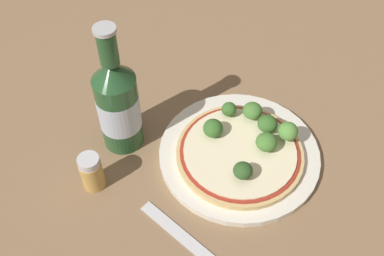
% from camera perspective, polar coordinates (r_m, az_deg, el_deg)
% --- Properties ---
extents(ground_plane, '(3.00, 3.00, 0.00)m').
position_cam_1_polar(ground_plane, '(0.75, 5.28, -4.08)').
color(ground_plane, '#846647').
extents(plate, '(0.27, 0.27, 0.01)m').
position_cam_1_polar(plate, '(0.75, 5.85, -3.14)').
color(plate, silver).
rests_on(plate, ground_plane).
extents(pizza, '(0.21, 0.21, 0.01)m').
position_cam_1_polar(pizza, '(0.74, 6.08, -3.15)').
color(pizza, tan).
rests_on(pizza, plate).
extents(broccoli_floret_0, '(0.03, 0.03, 0.03)m').
position_cam_1_polar(broccoli_floret_0, '(0.74, 2.70, -0.02)').
color(broccoli_floret_0, '#7A9E5B').
rests_on(broccoli_floret_0, pizza).
extents(broccoli_floret_1, '(0.03, 0.03, 0.03)m').
position_cam_1_polar(broccoli_floret_1, '(0.77, 7.69, 2.19)').
color(broccoli_floret_1, '#7A9E5B').
rests_on(broccoli_floret_1, pizza).
extents(broccoli_floret_2, '(0.03, 0.03, 0.03)m').
position_cam_1_polar(broccoli_floret_2, '(0.77, 4.73, 2.38)').
color(broccoli_floret_2, '#7A9E5B').
rests_on(broccoli_floret_2, pizza).
extents(broccoli_floret_3, '(0.03, 0.03, 0.03)m').
position_cam_1_polar(broccoli_floret_3, '(0.69, 6.48, -5.41)').
color(broccoli_floret_3, '#7A9E5B').
rests_on(broccoli_floret_3, pizza).
extents(broccoli_floret_4, '(0.03, 0.03, 0.03)m').
position_cam_1_polar(broccoli_floret_4, '(0.75, 9.56, 0.53)').
color(broccoli_floret_4, '#7A9E5B').
rests_on(broccoli_floret_4, pizza).
extents(broccoli_floret_5, '(0.03, 0.03, 0.03)m').
position_cam_1_polar(broccoli_floret_5, '(0.73, 9.44, -1.78)').
color(broccoli_floret_5, '#7A9E5B').
rests_on(broccoli_floret_5, pizza).
extents(broccoli_floret_6, '(0.03, 0.03, 0.03)m').
position_cam_1_polar(broccoli_floret_6, '(0.74, 12.08, -0.41)').
color(broccoli_floret_6, '#7A9E5B').
rests_on(broccoli_floret_6, pizza).
extents(beer_bottle, '(0.07, 0.07, 0.24)m').
position_cam_1_polar(beer_bottle, '(0.72, -9.39, 3.04)').
color(beer_bottle, '#234C28').
rests_on(beer_bottle, ground_plane).
extents(pepper_shaker, '(0.04, 0.04, 0.07)m').
position_cam_1_polar(pepper_shaker, '(0.71, -12.63, -5.47)').
color(pepper_shaker, tan).
rests_on(pepper_shaker, ground_plane).
extents(fork, '(0.03, 0.19, 0.00)m').
position_cam_1_polar(fork, '(0.67, -0.27, -14.36)').
color(fork, silver).
rests_on(fork, ground_plane).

